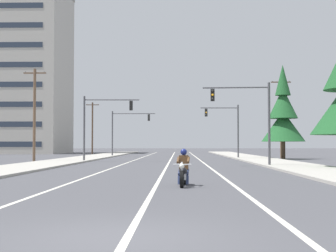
{
  "coord_description": "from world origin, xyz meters",
  "views": [
    {
      "loc": [
        1.16,
        -8.75,
        1.63
      ],
      "look_at": [
        0.53,
        19.66,
        2.69
      ],
      "focal_mm": 52.86,
      "sensor_mm": 36.0,
      "label": 1
    }
  ],
  "objects_px": {
    "traffic_signal_mid_left": "(125,126)",
    "utility_pole_right_far": "(281,116)",
    "conifer_tree_right_verge_far": "(283,116)",
    "utility_pole_left_far": "(92,127)",
    "traffic_signal_mid_right": "(227,123)",
    "motorcycle_with_rider": "(183,171)",
    "utility_pole_left_near": "(34,113)",
    "traffic_signal_near_right": "(250,111)",
    "traffic_signal_near_left": "(100,118)",
    "apartment_building_far_left_block": "(0,70)"
  },
  "relations": [
    {
      "from": "traffic_signal_near_right",
      "to": "utility_pole_left_far",
      "type": "bearing_deg",
      "value": 113.39
    },
    {
      "from": "conifer_tree_right_verge_far",
      "to": "apartment_building_far_left_block",
      "type": "bearing_deg",
      "value": 142.38
    },
    {
      "from": "traffic_signal_mid_right",
      "to": "apartment_building_far_left_block",
      "type": "distance_m",
      "value": 51.23
    },
    {
      "from": "motorcycle_with_rider",
      "to": "utility_pole_right_far",
      "type": "relative_size",
      "value": 0.23
    },
    {
      "from": "conifer_tree_right_verge_far",
      "to": "apartment_building_far_left_block",
      "type": "xyz_separation_m",
      "value": [
        -44.31,
        34.15,
        10.35
      ]
    },
    {
      "from": "traffic_signal_near_left",
      "to": "traffic_signal_mid_left",
      "type": "height_order",
      "value": "same"
    },
    {
      "from": "utility_pole_left_far",
      "to": "traffic_signal_near_left",
      "type": "bearing_deg",
      "value": -78.83
    },
    {
      "from": "traffic_signal_mid_right",
      "to": "utility_pole_left_far",
      "type": "xyz_separation_m",
      "value": [
        -20.03,
        25.03,
        0.46
      ]
    },
    {
      "from": "traffic_signal_near_right",
      "to": "utility_pole_right_far",
      "type": "xyz_separation_m",
      "value": [
        6.86,
        22.05,
        0.83
      ]
    },
    {
      "from": "utility_pole_left_far",
      "to": "motorcycle_with_rider",
      "type": "bearing_deg",
      "value": -76.85
    },
    {
      "from": "traffic_signal_near_left",
      "to": "conifer_tree_right_verge_far",
      "type": "relative_size",
      "value": 0.59
    },
    {
      "from": "utility_pole_left_far",
      "to": "conifer_tree_right_verge_far",
      "type": "relative_size",
      "value": 0.82
    },
    {
      "from": "traffic_signal_near_left",
      "to": "traffic_signal_mid_left",
      "type": "relative_size",
      "value": 1.0
    },
    {
      "from": "traffic_signal_mid_right",
      "to": "conifer_tree_right_verge_far",
      "type": "relative_size",
      "value": 0.59
    },
    {
      "from": "traffic_signal_mid_left",
      "to": "utility_pole_right_far",
      "type": "height_order",
      "value": "utility_pole_right_far"
    },
    {
      "from": "motorcycle_with_rider",
      "to": "utility_pole_left_far",
      "type": "relative_size",
      "value": 0.25
    },
    {
      "from": "traffic_signal_mid_left",
      "to": "utility_pole_left_near",
      "type": "relative_size",
      "value": 0.71
    },
    {
      "from": "traffic_signal_near_right",
      "to": "conifer_tree_right_verge_far",
      "type": "height_order",
      "value": "conifer_tree_right_verge_far"
    },
    {
      "from": "traffic_signal_near_left",
      "to": "traffic_signal_near_right",
      "type": "bearing_deg",
      "value": -38.03
    },
    {
      "from": "motorcycle_with_rider",
      "to": "utility_pole_left_near",
      "type": "distance_m",
      "value": 30.29
    },
    {
      "from": "traffic_signal_near_left",
      "to": "apartment_building_far_left_block",
      "type": "relative_size",
      "value": 0.2
    },
    {
      "from": "traffic_signal_near_left",
      "to": "apartment_building_far_left_block",
      "type": "bearing_deg",
      "value": 120.65
    },
    {
      "from": "traffic_signal_near_left",
      "to": "utility_pole_left_near",
      "type": "height_order",
      "value": "utility_pole_left_near"
    },
    {
      "from": "traffic_signal_mid_left",
      "to": "conifer_tree_right_verge_far",
      "type": "xyz_separation_m",
      "value": [
        18.93,
        -12.36,
        0.66
      ]
    },
    {
      "from": "traffic_signal_near_left",
      "to": "traffic_signal_mid_right",
      "type": "distance_m",
      "value": 16.76
    },
    {
      "from": "traffic_signal_near_right",
      "to": "utility_pole_right_far",
      "type": "bearing_deg",
      "value": 72.72
    },
    {
      "from": "traffic_signal_near_right",
      "to": "apartment_building_far_left_block",
      "type": "xyz_separation_m",
      "value": [
        -37.97,
        52.62,
        11.06
      ]
    },
    {
      "from": "traffic_signal_near_left",
      "to": "traffic_signal_mid_right",
      "type": "bearing_deg",
      "value": 39.13
    },
    {
      "from": "traffic_signal_mid_left",
      "to": "utility_pole_left_far",
      "type": "bearing_deg",
      "value": 115.78
    },
    {
      "from": "traffic_signal_near_right",
      "to": "traffic_signal_mid_left",
      "type": "bearing_deg",
      "value": 112.22
    },
    {
      "from": "motorcycle_with_rider",
      "to": "traffic_signal_mid_left",
      "type": "height_order",
      "value": "traffic_signal_mid_left"
    },
    {
      "from": "utility_pole_right_far",
      "to": "utility_pole_left_far",
      "type": "height_order",
      "value": "utility_pole_right_far"
    },
    {
      "from": "traffic_signal_mid_right",
      "to": "traffic_signal_mid_left",
      "type": "relative_size",
      "value": 1.0
    },
    {
      "from": "traffic_signal_near_right",
      "to": "conifer_tree_right_verge_far",
      "type": "xyz_separation_m",
      "value": [
        6.34,
        18.47,
        0.72
      ]
    },
    {
      "from": "traffic_signal_near_right",
      "to": "traffic_signal_near_left",
      "type": "relative_size",
      "value": 1.0
    },
    {
      "from": "traffic_signal_mid_left",
      "to": "utility_pole_left_far",
      "type": "xyz_separation_m",
      "value": [
        -7.09,
        14.67,
        0.37
      ]
    },
    {
      "from": "traffic_signal_near_left",
      "to": "utility_pole_left_far",
      "type": "xyz_separation_m",
      "value": [
        -7.03,
        35.61,
        0.41
      ]
    },
    {
      "from": "traffic_signal_near_left",
      "to": "utility_pole_left_far",
      "type": "bearing_deg",
      "value": 101.17
    },
    {
      "from": "utility_pole_right_far",
      "to": "apartment_building_far_left_block",
      "type": "distance_m",
      "value": 55.22
    },
    {
      "from": "traffic_signal_mid_left",
      "to": "utility_pole_left_near",
      "type": "distance_m",
      "value": 22.17
    },
    {
      "from": "traffic_signal_near_right",
      "to": "utility_pole_left_far",
      "type": "xyz_separation_m",
      "value": [
        -19.69,
        45.51,
        0.43
      ]
    },
    {
      "from": "traffic_signal_near_right",
      "to": "traffic_signal_mid_left",
      "type": "height_order",
      "value": "same"
    },
    {
      "from": "apartment_building_far_left_block",
      "to": "traffic_signal_near_right",
      "type": "bearing_deg",
      "value": -54.19
    },
    {
      "from": "traffic_signal_near_left",
      "to": "utility_pole_right_far",
      "type": "relative_size",
      "value": 0.66
    },
    {
      "from": "traffic_signal_mid_right",
      "to": "utility_pole_left_near",
      "type": "height_order",
      "value": "utility_pole_left_near"
    },
    {
      "from": "conifer_tree_right_verge_far",
      "to": "utility_pole_left_near",
      "type": "bearing_deg",
      "value": -160.51
    },
    {
      "from": "traffic_signal_mid_right",
      "to": "utility_pole_left_near",
      "type": "distance_m",
      "value": 22.08
    },
    {
      "from": "traffic_signal_mid_left",
      "to": "conifer_tree_right_verge_far",
      "type": "relative_size",
      "value": 0.59
    },
    {
      "from": "motorcycle_with_rider",
      "to": "utility_pole_left_far",
      "type": "height_order",
      "value": "utility_pole_left_far"
    },
    {
      "from": "utility_pole_right_far",
      "to": "utility_pole_left_far",
      "type": "bearing_deg",
      "value": 138.54
    }
  ]
}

